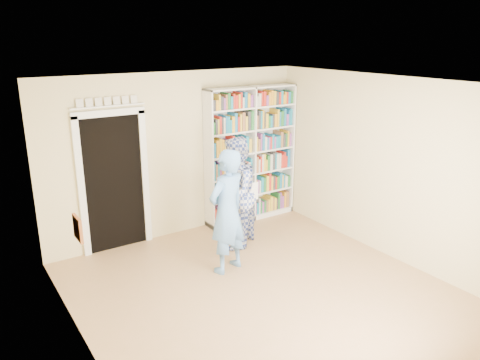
# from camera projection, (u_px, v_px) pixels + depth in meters

# --- Properties ---
(floor) EXTENTS (5.00, 5.00, 0.00)m
(floor) POSITION_uv_depth(u_px,v_px,m) (267.00, 295.00, 6.08)
(floor) COLOR #AB8353
(floor) RESTS_ON ground
(ceiling) EXTENTS (5.00, 5.00, 0.00)m
(ceiling) POSITION_uv_depth(u_px,v_px,m) (271.00, 85.00, 5.28)
(ceiling) COLOR white
(ceiling) RESTS_ON wall_back
(wall_back) EXTENTS (4.50, 0.00, 4.50)m
(wall_back) POSITION_uv_depth(u_px,v_px,m) (178.00, 155.00, 7.67)
(wall_back) COLOR beige
(wall_back) RESTS_ON floor
(wall_left) EXTENTS (0.00, 5.00, 5.00)m
(wall_left) POSITION_uv_depth(u_px,v_px,m) (82.00, 241.00, 4.49)
(wall_left) COLOR beige
(wall_left) RESTS_ON floor
(wall_right) EXTENTS (0.00, 5.00, 5.00)m
(wall_right) POSITION_uv_depth(u_px,v_px,m) (392.00, 169.00, 6.86)
(wall_right) COLOR beige
(wall_right) RESTS_ON floor
(bookshelf) EXTENTS (1.75, 0.33, 2.40)m
(bookshelf) POSITION_uv_depth(u_px,v_px,m) (250.00, 154.00, 8.30)
(bookshelf) COLOR white
(bookshelf) RESTS_ON floor
(doorway) EXTENTS (1.10, 0.08, 2.43)m
(doorway) POSITION_uv_depth(u_px,v_px,m) (113.00, 176.00, 7.12)
(doorway) COLOR black
(doorway) RESTS_ON floor
(wall_art) EXTENTS (0.03, 0.25, 0.25)m
(wall_art) POSITION_uv_depth(u_px,v_px,m) (78.00, 228.00, 4.65)
(wall_art) COLOR brown
(wall_art) RESTS_ON wall_left
(man_blue) EXTENTS (0.74, 0.59, 1.78)m
(man_blue) POSITION_uv_depth(u_px,v_px,m) (227.00, 212.00, 6.49)
(man_blue) COLOR #6095D7
(man_blue) RESTS_ON floor
(man_plaid) EXTENTS (1.09, 1.05, 1.77)m
(man_plaid) POSITION_uv_depth(u_px,v_px,m) (235.00, 193.00, 7.27)
(man_plaid) COLOR #32479B
(man_plaid) RESTS_ON floor
(paper_sheet) EXTENTS (0.20, 0.04, 0.28)m
(paper_sheet) POSITION_uv_depth(u_px,v_px,m) (252.00, 191.00, 7.18)
(paper_sheet) COLOR white
(paper_sheet) RESTS_ON man_plaid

